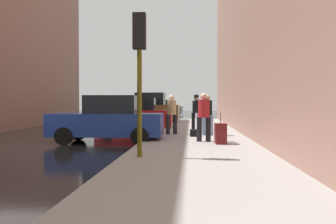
% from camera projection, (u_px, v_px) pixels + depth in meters
% --- Properties ---
extents(ground_plane, '(120.00, 120.00, 0.00)m').
position_uv_depth(ground_plane, '(18.00, 148.00, 12.50)').
color(ground_plane, black).
extents(sidewalk, '(4.00, 40.00, 0.15)m').
position_uv_depth(sidewalk, '(197.00, 147.00, 12.12)').
color(sidewalk, gray).
rests_on(sidewalk, ground_plane).
extents(parked_blue_sedan, '(4.23, 2.11, 1.79)m').
position_uv_depth(parked_blue_sedan, '(108.00, 120.00, 14.18)').
color(parked_blue_sedan, navy).
rests_on(parked_blue_sedan, ground_plane).
extents(parked_red_hatchback, '(4.26, 2.17, 1.79)m').
position_uv_depth(parked_red_hatchback, '(135.00, 115.00, 21.06)').
color(parked_red_hatchback, '#B2191E').
rests_on(parked_red_hatchback, ground_plane).
extents(parked_bronze_suv, '(4.66, 2.19, 2.25)m').
position_uv_depth(parked_bronze_suv, '(148.00, 109.00, 27.41)').
color(parked_bronze_suv, brown).
rests_on(parked_bronze_suv, ground_plane).
extents(parked_dark_green_sedan, '(4.22, 2.10, 1.79)m').
position_uv_depth(parked_dark_green_sedan, '(157.00, 110.00, 34.23)').
color(parked_dark_green_sedan, '#193828').
rests_on(parked_dark_green_sedan, ground_plane).
extents(parked_gray_coupe, '(4.23, 2.12, 1.79)m').
position_uv_depth(parked_gray_coupe, '(163.00, 109.00, 41.13)').
color(parked_gray_coupe, slate).
rests_on(parked_gray_coupe, ground_plane).
extents(parked_silver_sedan, '(4.24, 2.14, 1.79)m').
position_uv_depth(parked_silver_sedan, '(167.00, 108.00, 47.99)').
color(parked_silver_sedan, '#B7BABF').
rests_on(parked_silver_sedan, ground_plane).
extents(fire_hydrant, '(0.42, 0.22, 0.70)m').
position_uv_depth(fire_hydrant, '(162.00, 125.00, 17.01)').
color(fire_hydrant, red).
rests_on(fire_hydrant, sidewalk).
extents(traffic_light, '(0.32, 0.32, 3.60)m').
position_uv_depth(traffic_light, '(139.00, 53.00, 9.35)').
color(traffic_light, '#514C0F').
rests_on(traffic_light, sidewalk).
extents(pedestrian_in_red_jacket, '(0.50, 0.41, 1.71)m').
position_uv_depth(pedestrian_in_red_jacket, '(204.00, 114.00, 13.14)').
color(pedestrian_in_red_jacket, black).
rests_on(pedestrian_in_red_jacket, sidewalk).
extents(pedestrian_with_fedora, '(0.53, 0.49, 1.78)m').
position_uv_depth(pedestrian_with_fedora, '(196.00, 110.00, 19.15)').
color(pedestrian_with_fedora, black).
rests_on(pedestrian_with_fedora, sidewalk).
extents(pedestrian_in_tan_coat, '(0.53, 0.49, 1.71)m').
position_uv_depth(pedestrian_in_tan_coat, '(172.00, 112.00, 16.19)').
color(pedestrian_in_tan_coat, black).
rests_on(pedestrian_in_tan_coat, sidewalk).
extents(pedestrian_in_jeans, '(0.51, 0.43, 1.71)m').
position_uv_depth(pedestrian_in_jeans, '(207.00, 113.00, 15.68)').
color(pedestrian_in_jeans, '#728CB2').
rests_on(pedestrian_in_jeans, sidewalk).
extents(rolling_suitcase, '(0.38, 0.58, 1.04)m').
position_uv_depth(rolling_suitcase, '(221.00, 134.00, 12.40)').
color(rolling_suitcase, '#591414').
rests_on(rolling_suitcase, sidewalk).
extents(duffel_bag, '(0.32, 0.44, 0.28)m').
position_uv_depth(duffel_bag, '(194.00, 133.00, 15.18)').
color(duffel_bag, black).
rests_on(duffel_bag, sidewalk).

